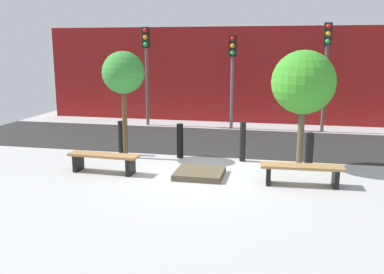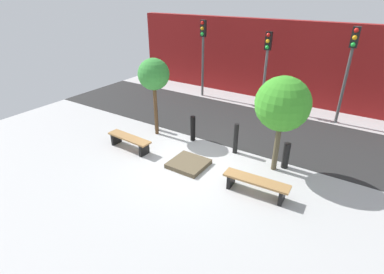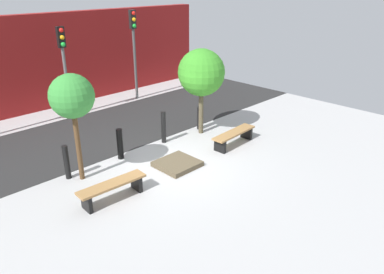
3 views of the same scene
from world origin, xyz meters
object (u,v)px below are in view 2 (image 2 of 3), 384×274
(tree_behind_right_bench, at_px, (283,104))
(bench_left, at_px, (129,140))
(bench_right, at_px, (256,183))
(tree_behind_left_bench, at_px, (154,75))
(traffic_light_mid_east, at_px, (350,59))
(traffic_light_mid_west, at_px, (267,57))
(planter_bed, at_px, (188,164))
(bollard_far_left, at_px, (156,118))
(bollard_left, at_px, (193,128))
(bollard_center, at_px, (236,139))
(bollard_right, at_px, (286,155))
(traffic_light_west, at_px, (203,45))

(tree_behind_right_bench, bearing_deg, bench_left, -162.31)
(bench_right, xyz_separation_m, tree_behind_right_bench, (0.00, 1.52, 1.85))
(tree_behind_left_bench, height_order, traffic_light_mid_east, traffic_light_mid_east)
(tree_behind_right_bench, distance_m, traffic_light_mid_west, 5.57)
(tree_behind_left_bench, bearing_deg, tree_behind_right_bench, 0.00)
(planter_bed, xyz_separation_m, tree_behind_right_bench, (2.38, 1.32, 2.11))
(bench_left, height_order, traffic_light_mid_east, traffic_light_mid_east)
(bollard_far_left, bearing_deg, bollard_left, 0.00)
(bollard_left, distance_m, bollard_center, 1.76)
(bollard_right, relative_size, traffic_light_west, 0.23)
(bollard_far_left, height_order, traffic_light_west, traffic_light_west)
(traffic_light_west, bearing_deg, bench_right, -48.80)
(tree_behind_right_bench, distance_m, bollard_center, 2.24)
(traffic_light_west, distance_m, traffic_light_mid_west, 3.36)
(bench_right, distance_m, traffic_light_mid_west, 7.28)
(planter_bed, bearing_deg, tree_behind_right_bench, 28.99)
(tree_behind_right_bench, distance_m, traffic_light_west, 7.64)
(bench_right, height_order, traffic_light_mid_east, traffic_light_mid_east)
(tree_behind_right_bench, bearing_deg, bollard_left, 174.83)
(planter_bed, xyz_separation_m, traffic_light_mid_east, (3.35, 6.35, 2.61))
(planter_bed, distance_m, traffic_light_mid_east, 7.65)
(planter_bed, bearing_deg, traffic_light_west, 117.82)
(bench_left, relative_size, bench_right, 0.97)
(bollard_far_left, bearing_deg, traffic_light_mid_east, 38.35)
(bollard_center, relative_size, bollard_right, 1.27)
(bollard_center, relative_size, traffic_light_mid_west, 0.31)
(bench_right, xyz_separation_m, bollard_far_left, (-5.02, 1.82, 0.16))
(tree_behind_left_bench, height_order, traffic_light_west, traffic_light_west)
(bench_right, relative_size, bollard_right, 2.16)
(tree_behind_right_bench, distance_m, bollard_far_left, 5.31)
(bench_left, bearing_deg, traffic_light_west, 101.44)
(traffic_light_mid_west, bearing_deg, bollard_left, -100.51)
(tree_behind_right_bench, bearing_deg, bollard_right, 49.41)
(bench_left, xyz_separation_m, bollard_left, (1.50, 1.82, 0.14))
(tree_behind_left_bench, height_order, bollard_center, tree_behind_left_bench)
(planter_bed, relative_size, traffic_light_mid_east, 0.29)
(planter_bed, bearing_deg, bollard_center, 61.46)
(bench_left, height_order, bollard_right, bollard_right)
(bench_right, bearing_deg, traffic_light_mid_east, 78.56)
(bench_right, height_order, traffic_light_mid_west, traffic_light_mid_west)
(bollard_far_left, bearing_deg, bollard_right, 0.00)
(tree_behind_left_bench, distance_m, traffic_light_mid_east, 7.64)
(bollard_right, bearing_deg, bench_left, -160.12)
(bench_left, height_order, bollard_center, bollard_center)
(tree_behind_right_bench, height_order, traffic_light_mid_west, traffic_light_mid_west)
(bollard_left, relative_size, traffic_light_mid_west, 0.28)
(bench_left, height_order, bollard_left, bollard_left)
(bench_right, bearing_deg, traffic_light_west, 128.17)
(bollard_far_left, xyz_separation_m, bollard_left, (1.76, 0.00, -0.01))
(traffic_light_mid_east, bearing_deg, traffic_light_west, -180.00)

